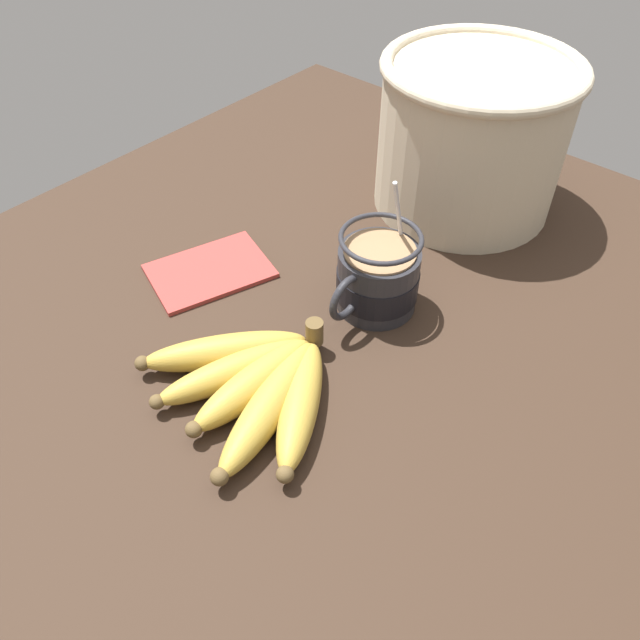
% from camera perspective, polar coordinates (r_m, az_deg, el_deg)
% --- Properties ---
extents(table, '(1.09, 1.09, 0.04)m').
position_cam_1_polar(table, '(0.74, 3.64, -2.63)').
color(table, '#332319').
rests_on(table, ground).
extents(coffee_mug, '(0.15, 0.10, 0.16)m').
position_cam_1_polar(coffee_mug, '(0.74, 5.24, 3.88)').
color(coffee_mug, '#28282D').
rests_on(coffee_mug, table).
extents(banana_bunch, '(0.21, 0.24, 0.04)m').
position_cam_1_polar(banana_bunch, '(0.66, -5.84, -5.74)').
color(banana_bunch, brown).
rests_on(banana_bunch, table).
extents(woven_basket, '(0.26, 0.26, 0.21)m').
position_cam_1_polar(woven_basket, '(0.90, 13.72, 16.21)').
color(woven_basket, beige).
rests_on(woven_basket, table).
extents(napkin, '(0.17, 0.15, 0.01)m').
position_cam_1_polar(napkin, '(0.82, -10.04, 4.44)').
color(napkin, '#A33833').
rests_on(napkin, table).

